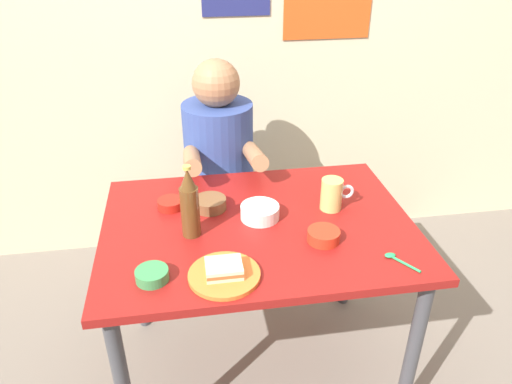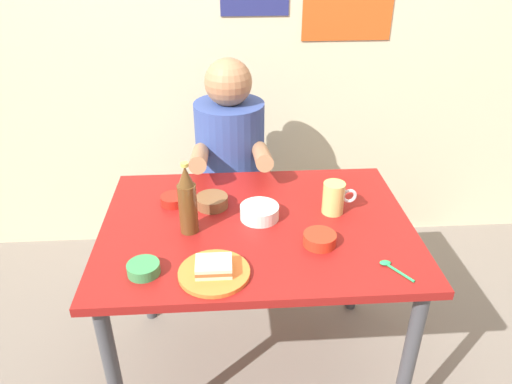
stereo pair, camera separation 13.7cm
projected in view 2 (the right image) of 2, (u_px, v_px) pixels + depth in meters
ground_plane at (257, 366)px, 2.08m from camera, size 6.00×6.00×0.00m
wall_back at (243, 9)px, 2.34m from camera, size 4.40×0.09×2.60m
dining_table at (257, 245)px, 1.76m from camera, size 1.10×0.80×0.74m
stool at (232, 220)px, 2.44m from camera, size 0.34×0.34×0.45m
person_seated at (230, 146)px, 2.23m from camera, size 0.33×0.56×0.72m
plate_orange at (214, 273)px, 1.46m from camera, size 0.22×0.22×0.01m
sandwich at (214, 266)px, 1.45m from camera, size 0.11×0.09×0.04m
beer_mug at (334, 198)px, 1.75m from camera, size 0.13×0.08×0.12m
beer_bottle at (187, 201)px, 1.61m from camera, size 0.06×0.06×0.26m
sauce_bowl_chili at (320, 239)px, 1.59m from camera, size 0.11×0.11×0.04m
sambal_bowl_red at (173, 199)px, 1.82m from camera, size 0.10×0.10×0.03m
condiment_bowl_brown at (212, 201)px, 1.80m from camera, size 0.12×0.12×0.04m
rice_bowl_white at (260, 212)px, 1.73m from camera, size 0.14×0.14×0.05m
dip_bowl_green at (143, 268)px, 1.46m from camera, size 0.10×0.10×0.03m
spoon at (391, 267)px, 1.49m from camera, size 0.08×0.11×0.01m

